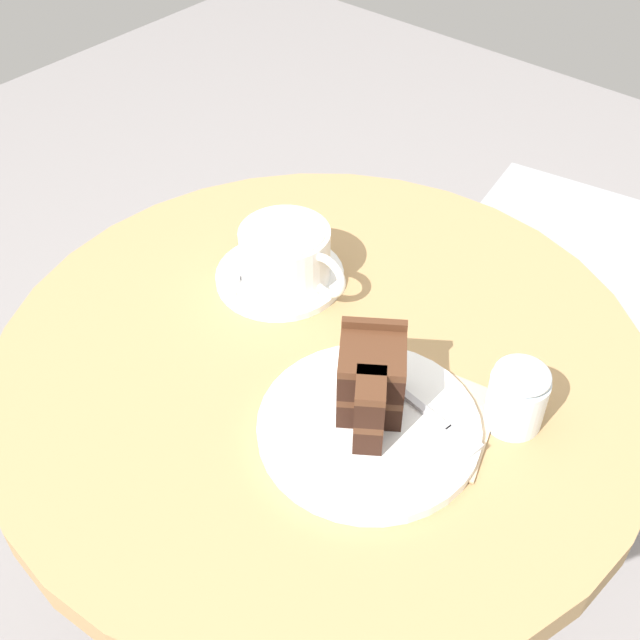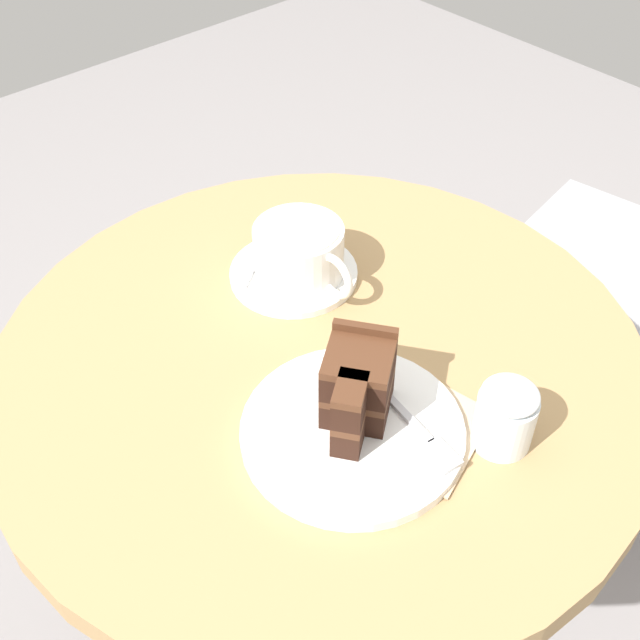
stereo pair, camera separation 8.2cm
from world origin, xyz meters
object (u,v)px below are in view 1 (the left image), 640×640
teaspoon (244,257)px  napkin (422,415)px  saucer (280,276)px  coffee_cup (287,253)px  sugar_pot (517,395)px  cake_plate (369,427)px  fork (431,418)px  cake_slice (371,382)px

teaspoon → napkin: teaspoon is taller
saucer → teaspoon: (-0.05, -0.01, 0.01)m
saucer → teaspoon: bearing=-172.4°
coffee_cup → sugar_pot: size_ratio=1.92×
cake_plate → fork: 0.06m
coffee_cup → teaspoon: size_ratio=1.53×
coffee_cup → cake_plate: coffee_cup is taller
teaspoon → cake_plate: bearing=-146.2°
sugar_pot → cake_plate: bearing=-134.2°
sugar_pot → coffee_cup: bearing=177.4°
coffee_cup → saucer: bearing=-163.4°
cake_slice → saucer: bearing=154.8°
cake_plate → fork: (0.04, 0.04, 0.01)m
coffee_cup → napkin: coffee_cup is taller
coffee_cup → cake_plate: bearing=-28.8°
fork → teaspoon: bearing=177.2°
saucer → sugar_pot: 0.31m
saucer → sugar_pot: (0.31, -0.01, 0.03)m
coffee_cup → cake_plate: (0.21, -0.11, -0.03)m
coffee_cup → sugar_pot: (0.30, -0.01, -0.01)m
fork → napkin: (-0.01, 0.01, -0.01)m
cake_plate → coffee_cup: bearing=151.2°
saucer → napkin: 0.25m
cake_plate → saucer: bearing=152.8°
coffee_cup → teaspoon: 0.07m
coffee_cup → sugar_pot: bearing=-2.6°
fork → sugar_pot: sugar_pot is taller
fork → sugar_pot: (0.05, 0.06, 0.02)m
saucer → coffee_cup: (0.01, 0.00, 0.04)m
saucer → cake_slice: cake_slice is taller
cake_slice → napkin: (0.04, 0.03, -0.05)m
saucer → sugar_pot: bearing=-2.0°
cake_slice → coffee_cup: bearing=153.1°
coffee_cup → cake_slice: size_ratio=1.35×
saucer → teaspoon: teaspoon is taller
sugar_pot → saucer: bearing=178.0°
cake_slice → sugar_pot: bearing=38.5°
teaspoon → cake_plate: 0.29m
teaspoon → cake_plate: (0.27, -0.10, -0.01)m
teaspoon → sugar_pot: size_ratio=1.25×
teaspoon → sugar_pot: 0.36m
saucer → coffee_cup: coffee_cup is taller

